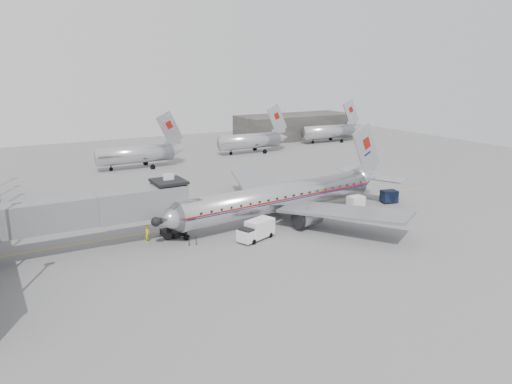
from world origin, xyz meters
The scene contains 12 objects.
ground centered at (0.00, 0.00, 0.00)m, with size 160.00×160.00×0.00m, color slate.
hangar centered at (45.00, 60.00, 3.00)m, with size 30.00×12.00×6.00m, color #32302E.
apron_line centered at (3.00, 6.00, 0.01)m, with size 0.15×60.00×0.01m, color gold.
jet_bridge centered at (-16.66, 3.67, 4.18)m, with size 21.00×6.20×7.10m.
distant_aircraft_near centered at (-1.79, 42.00, 2.73)m, with size 16.39×3.20×10.26m.
distant_aircraft_mid centered at (24.21, 46.00, 2.73)m, with size 16.39×3.20×10.26m.
distant_aircraft_far centered at (48.21, 50.00, 2.73)m, with size 16.39×3.20×10.26m.
airliner centered at (5.40, 3.08, 2.76)m, with size 34.65×31.94×10.97m.
service_van centered at (-1.37, -2.02, 1.12)m, with size 4.87×3.20×2.14m.
baggage_cart_navy centered at (22.00, 2.00, 0.92)m, with size 2.51×2.11×1.72m.
baggage_cart_white centered at (16.07, 2.00, 0.90)m, with size 2.22×1.72×1.69m.
ramp_worker centered at (-12.00, 3.00, 0.97)m, with size 0.71×0.47×1.94m, color yellow.
Camera 1 is at (-26.69, -47.06, 18.76)m, focal length 35.00 mm.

